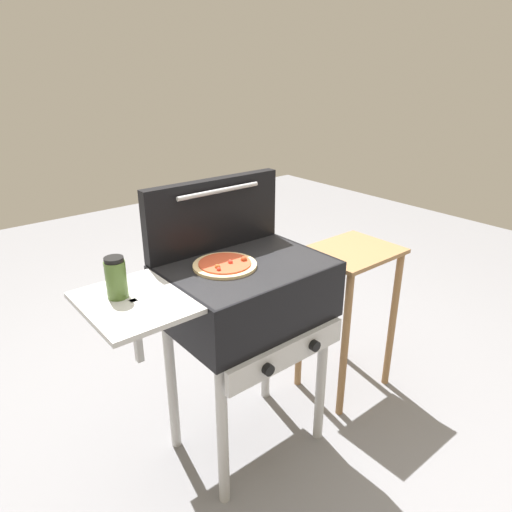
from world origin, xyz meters
TOP-DOWN VIEW (x-y plane):
  - ground_plane at (0.00, 0.00)m, footprint 8.00×8.00m
  - grill at (-0.01, -0.00)m, footprint 0.96×0.53m
  - grill_lid_open at (0.00, 0.21)m, footprint 0.63×0.08m
  - pizza_pepperoni at (-0.08, 0.03)m, footprint 0.25×0.25m
  - sauce_jar at (-0.51, 0.05)m, footprint 0.07×0.07m
  - prep_table at (0.66, 0.00)m, footprint 0.44×0.36m

SIDE VIEW (x-z plane):
  - ground_plane at x=0.00m, z-range 0.00..0.00m
  - prep_table at x=0.66m, z-range 0.17..0.96m
  - grill at x=-0.01m, z-range 0.31..1.21m
  - pizza_pepperoni at x=-0.08m, z-range 0.89..0.93m
  - sauce_jar at x=-0.51m, z-range 0.90..1.04m
  - grill_lid_open at x=0.00m, z-range 0.90..1.20m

